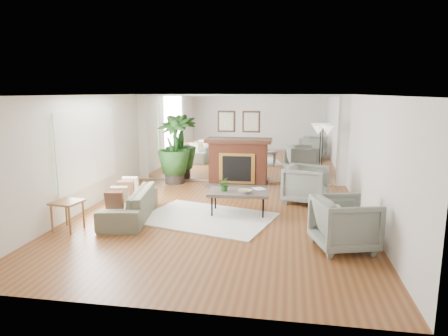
% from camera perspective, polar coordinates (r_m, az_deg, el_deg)
% --- Properties ---
extents(ground, '(7.00, 7.00, 0.00)m').
position_cam_1_polar(ground, '(8.22, -1.00, -7.36)').
color(ground, brown).
rests_on(ground, ground).
extents(wall_left, '(0.02, 7.00, 2.50)m').
position_cam_1_polar(wall_left, '(8.95, -20.23, 1.70)').
color(wall_left, silver).
rests_on(wall_left, ground).
extents(wall_right, '(0.02, 7.00, 2.50)m').
position_cam_1_polar(wall_right, '(7.95, 20.68, 0.61)').
color(wall_right, silver).
rests_on(wall_right, ground).
extents(wall_back, '(6.00, 0.02, 2.50)m').
position_cam_1_polar(wall_back, '(11.34, 2.15, 4.14)').
color(wall_back, silver).
rests_on(wall_back, ground).
extents(mirror_panel, '(5.40, 0.04, 2.40)m').
position_cam_1_polar(mirror_panel, '(11.32, 2.13, 4.13)').
color(mirror_panel, silver).
rests_on(mirror_panel, wall_back).
extents(window_panel, '(0.04, 2.40, 1.50)m').
position_cam_1_polar(window_panel, '(9.26, -18.90, 2.70)').
color(window_panel, '#B2E09E').
rests_on(window_panel, wall_left).
extents(fireplace, '(1.85, 0.83, 2.05)m').
position_cam_1_polar(fireplace, '(11.19, 1.98, 1.01)').
color(fireplace, brown).
rests_on(fireplace, ground).
extents(area_rug, '(2.96, 2.45, 0.03)m').
position_cam_1_polar(area_rug, '(8.28, -2.49, -7.13)').
color(area_rug, white).
rests_on(area_rug, ground).
extents(coffee_table, '(1.30, 0.80, 0.51)m').
position_cam_1_polar(coffee_table, '(8.44, 2.06, -3.59)').
color(coffee_table, '#5C5148').
rests_on(coffee_table, ground).
extents(sofa, '(1.12, 2.17, 0.60)m').
position_cam_1_polar(sofa, '(8.46, -13.36, -4.98)').
color(sofa, slate).
rests_on(sofa, ground).
extents(armchair_back, '(1.16, 1.14, 0.87)m').
position_cam_1_polar(armchair_back, '(9.55, 11.61, -2.28)').
color(armchair_back, gray).
rests_on(armchair_back, ground).
extents(armchair_front, '(1.17, 1.15, 0.87)m').
position_cam_1_polar(armchair_front, '(6.92, 16.87, -7.58)').
color(armchair_front, gray).
rests_on(armchair_front, ground).
extents(side_table, '(0.56, 0.56, 0.56)m').
position_cam_1_polar(side_table, '(8.03, -21.50, -5.05)').
color(side_table, brown).
rests_on(side_table, ground).
extents(potted_ficus, '(1.07, 1.07, 1.93)m').
position_cam_1_polar(potted_ficus, '(11.35, -7.15, 2.97)').
color(potted_ficus, black).
rests_on(potted_ficus, ground).
extents(floor_lamp, '(0.55, 0.31, 1.69)m').
position_cam_1_polar(floor_lamp, '(10.83, 13.94, 4.55)').
color(floor_lamp, black).
rests_on(floor_lamp, ground).
extents(tabletop_plant, '(0.33, 0.30, 0.31)m').
position_cam_1_polar(tabletop_plant, '(8.41, 0.09, -2.25)').
color(tabletop_plant, '#2C6424').
rests_on(tabletop_plant, coffee_table).
extents(fruit_bowl, '(0.33, 0.33, 0.06)m').
position_cam_1_polar(fruit_bowl, '(8.27, 3.01, -3.37)').
color(fruit_bowl, brown).
rests_on(fruit_bowl, coffee_table).
extents(book, '(0.33, 0.36, 0.02)m').
position_cam_1_polar(book, '(8.54, 4.39, -3.07)').
color(book, brown).
rests_on(book, coffee_table).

